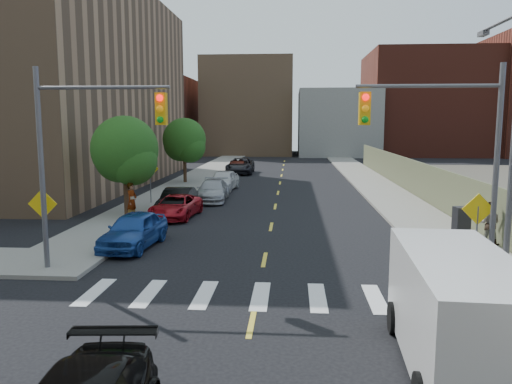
# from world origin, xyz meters

# --- Properties ---
(ground) EXTENTS (160.00, 160.00, 0.00)m
(ground) POSITION_xyz_m (0.00, 0.00, 0.00)
(ground) COLOR black
(ground) RESTS_ON ground
(sidewalk_nw) EXTENTS (3.50, 73.00, 0.15)m
(sidewalk_nw) POSITION_xyz_m (-7.75, 41.50, 0.07)
(sidewalk_nw) COLOR gray
(sidewalk_nw) RESTS_ON ground
(sidewalk_ne) EXTENTS (3.50, 73.00, 0.15)m
(sidewalk_ne) POSITION_xyz_m (7.75, 41.50, 0.07)
(sidewalk_ne) COLOR gray
(sidewalk_ne) RESTS_ON ground
(fence_north) EXTENTS (0.12, 44.00, 2.50)m
(fence_north) POSITION_xyz_m (9.60, 28.00, 1.25)
(fence_north) COLOR #5A5E42
(fence_north) RESTS_ON ground
(building_nw) EXTENTS (22.00, 30.00, 16.00)m
(building_nw) POSITION_xyz_m (-22.00, 30.00, 8.00)
(building_nw) COLOR #8C6B4C
(building_nw) RESTS_ON ground
(bg_bldg_west) EXTENTS (14.00, 18.00, 12.00)m
(bg_bldg_west) POSITION_xyz_m (-22.00, 70.00, 6.00)
(bg_bldg_west) COLOR #592319
(bg_bldg_west) RESTS_ON ground
(bg_bldg_midwest) EXTENTS (14.00, 16.00, 15.00)m
(bg_bldg_midwest) POSITION_xyz_m (-6.00, 72.00, 7.50)
(bg_bldg_midwest) COLOR #8C6B4C
(bg_bldg_midwest) RESTS_ON ground
(bg_bldg_center) EXTENTS (12.00, 16.00, 10.00)m
(bg_bldg_center) POSITION_xyz_m (8.00, 70.00, 5.00)
(bg_bldg_center) COLOR gray
(bg_bldg_center) RESTS_ON ground
(bg_bldg_east) EXTENTS (18.00, 18.00, 16.00)m
(bg_bldg_east) POSITION_xyz_m (22.00, 72.00, 8.00)
(bg_bldg_east) COLOR #592319
(bg_bldg_east) RESTS_ON ground
(signal_nw) EXTENTS (4.59, 0.30, 7.00)m
(signal_nw) POSITION_xyz_m (-5.98, 6.00, 4.53)
(signal_nw) COLOR #59595E
(signal_nw) RESTS_ON ground
(signal_ne) EXTENTS (4.59, 0.30, 7.00)m
(signal_ne) POSITION_xyz_m (5.98, 6.00, 4.53)
(signal_ne) COLOR #59595E
(signal_ne) RESTS_ON ground
(streetlight_ne) EXTENTS (0.25, 3.70, 9.00)m
(streetlight_ne) POSITION_xyz_m (8.20, 6.90, 5.22)
(streetlight_ne) COLOR #59595E
(streetlight_ne) RESTS_ON ground
(warn_sign_nw) EXTENTS (1.06, 0.06, 2.83)m
(warn_sign_nw) POSITION_xyz_m (-7.80, 6.50, 1.99)
(warn_sign_nw) COLOR #59595E
(warn_sign_nw) RESTS_ON ground
(warn_sign_ne) EXTENTS (1.06, 0.06, 2.83)m
(warn_sign_ne) POSITION_xyz_m (7.20, 6.50, 1.99)
(warn_sign_ne) COLOR #59595E
(warn_sign_ne) RESTS_ON ground
(warn_sign_midwest) EXTENTS (1.06, 0.06, 2.83)m
(warn_sign_midwest) POSITION_xyz_m (-7.80, 20.00, 1.99)
(warn_sign_midwest) COLOR #59595E
(warn_sign_midwest) RESTS_ON ground
(tree_west_near) EXTENTS (3.66, 3.64, 5.52)m
(tree_west_near) POSITION_xyz_m (-8.00, 16.05, 3.48)
(tree_west_near) COLOR #332114
(tree_west_near) RESTS_ON ground
(tree_west_far) EXTENTS (3.66, 3.64, 5.52)m
(tree_west_far) POSITION_xyz_m (-8.00, 31.05, 3.48)
(tree_west_far) COLOR #332114
(tree_west_far) RESTS_ON ground
(parked_car_blue) EXTENTS (2.13, 4.48, 1.48)m
(parked_car_blue) POSITION_xyz_m (-5.50, 9.45, 0.74)
(parked_car_blue) COLOR #1A4393
(parked_car_blue) RESTS_ON ground
(parked_car_black) EXTENTS (1.63, 4.37, 1.43)m
(parked_car_black) POSITION_xyz_m (-5.50, 17.37, 0.71)
(parked_car_black) COLOR black
(parked_car_black) RESTS_ON ground
(parked_car_red) EXTENTS (2.40, 4.60, 1.24)m
(parked_car_red) POSITION_xyz_m (-5.27, 16.00, 0.62)
(parked_car_red) COLOR #A8101B
(parked_car_red) RESTS_ON ground
(parked_car_silver) EXTENTS (2.07, 4.81, 1.38)m
(parked_car_silver) POSITION_xyz_m (-4.20, 21.89, 0.69)
(parked_car_silver) COLOR #9EA0A6
(parked_car_silver) RESTS_ON ground
(parked_car_white) EXTENTS (2.28, 4.71, 1.55)m
(parked_car_white) POSITION_xyz_m (-4.20, 27.17, 0.78)
(parked_car_white) COLOR silver
(parked_car_white) RESTS_ON ground
(parked_car_maroon) EXTENTS (1.40, 3.94, 1.29)m
(parked_car_maroon) POSITION_xyz_m (-4.47, 39.22, 0.65)
(parked_car_maroon) COLOR #44150D
(parked_car_maroon) RESTS_ON ground
(parked_car_grey) EXTENTS (2.65, 5.64, 1.56)m
(parked_car_grey) POSITION_xyz_m (-4.20, 39.62, 0.78)
(parked_car_grey) COLOR black
(parked_car_grey) RESTS_ON ground
(cargo_van) EXTENTS (2.53, 5.53, 2.48)m
(cargo_van) POSITION_xyz_m (4.48, 0.01, 1.30)
(cargo_van) COLOR silver
(cargo_van) RESTS_ON ground
(mailbox) EXTENTS (0.66, 0.58, 1.35)m
(mailbox) POSITION_xyz_m (7.91, 10.11, 0.80)
(mailbox) COLOR #0D2451
(mailbox) RESTS_ON sidewalk_ne
(payphone) EXTENTS (0.62, 0.55, 1.85)m
(payphone) POSITION_xyz_m (7.43, 8.73, 1.07)
(payphone) COLOR black
(payphone) RESTS_ON sidewalk_ne
(pedestrian_west) EXTENTS (0.60, 0.78, 1.91)m
(pedestrian_west) POSITION_xyz_m (-7.28, 14.72, 1.11)
(pedestrian_west) COLOR gray
(pedestrian_west) RESTS_ON sidewalk_nw
(pedestrian_east) EXTENTS (1.07, 0.97, 1.80)m
(pedestrian_east) POSITION_xyz_m (9.11, 10.39, 1.05)
(pedestrian_east) COLOR gray
(pedestrian_east) RESTS_ON sidewalk_ne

